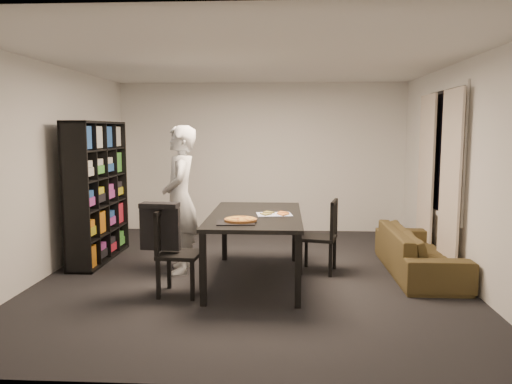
# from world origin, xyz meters

# --- Properties ---
(room) EXTENTS (5.01, 5.51, 2.61)m
(room) POSITION_xyz_m (0.00, 0.00, 1.30)
(room) COLOR black
(room) RESTS_ON ground
(window_pane) EXTENTS (0.02, 1.40, 1.60)m
(window_pane) POSITION_xyz_m (2.48, 0.60, 1.50)
(window_pane) COLOR black
(window_pane) RESTS_ON room
(window_frame) EXTENTS (0.03, 1.52, 1.72)m
(window_frame) POSITION_xyz_m (2.48, 0.60, 1.50)
(window_frame) COLOR white
(window_frame) RESTS_ON room
(curtain_left) EXTENTS (0.03, 0.70, 2.25)m
(curtain_left) POSITION_xyz_m (2.40, 0.08, 1.15)
(curtain_left) COLOR beige
(curtain_left) RESTS_ON room
(curtain_right) EXTENTS (0.03, 0.70, 2.25)m
(curtain_right) POSITION_xyz_m (2.40, 1.12, 1.15)
(curtain_right) COLOR beige
(curtain_right) RESTS_ON room
(bookshelf) EXTENTS (0.35, 1.50, 1.90)m
(bookshelf) POSITION_xyz_m (-2.16, 0.60, 0.95)
(bookshelf) COLOR black
(bookshelf) RESTS_ON room
(dining_table) EXTENTS (1.07, 1.92, 0.80)m
(dining_table) POSITION_xyz_m (0.06, -0.25, 0.73)
(dining_table) COLOR black
(dining_table) RESTS_ON room
(chair_left) EXTENTS (0.47, 0.47, 0.93)m
(chair_left) POSITION_xyz_m (-0.81, -0.81, 0.53)
(chair_left) COLOR black
(chair_left) RESTS_ON room
(chair_right) EXTENTS (0.51, 0.51, 0.92)m
(chair_right) POSITION_xyz_m (0.92, 0.13, 0.53)
(chair_right) COLOR black
(chair_right) RESTS_ON room
(draped_jacket) EXTENTS (0.44, 0.21, 0.52)m
(draped_jacket) POSITION_xyz_m (-0.94, -0.80, 0.77)
(draped_jacket) COLOR black
(draped_jacket) RESTS_ON chair_left
(person) EXTENTS (0.55, 0.74, 1.84)m
(person) POSITION_xyz_m (-0.90, 0.07, 0.92)
(person) COLOR silver
(person) RESTS_ON room
(baking_tray) EXTENTS (0.43, 0.36, 0.01)m
(baking_tray) POSITION_xyz_m (-0.11, -0.83, 0.81)
(baking_tray) COLOR black
(baking_tray) RESTS_ON dining_table
(pepperoni_pizza) EXTENTS (0.35, 0.35, 0.03)m
(pepperoni_pizza) POSITION_xyz_m (-0.07, -0.77, 0.83)
(pepperoni_pizza) COLOR #A76530
(pepperoni_pizza) RESTS_ON dining_table
(kitchen_towel) EXTENTS (0.44, 0.35, 0.01)m
(kitchen_towel) POSITION_xyz_m (0.28, -0.29, 0.80)
(kitchen_towel) COLOR white
(kitchen_towel) RESTS_ON dining_table
(pizza_slices) EXTENTS (0.40, 0.35, 0.01)m
(pizza_slices) POSITION_xyz_m (0.29, -0.27, 0.82)
(pizza_slices) COLOR #BB7C3A
(pizza_slices) RESTS_ON dining_table
(sofa) EXTENTS (0.75, 1.91, 0.56)m
(sofa) POSITION_xyz_m (2.09, 0.15, 0.28)
(sofa) COLOR #443B1B
(sofa) RESTS_ON room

